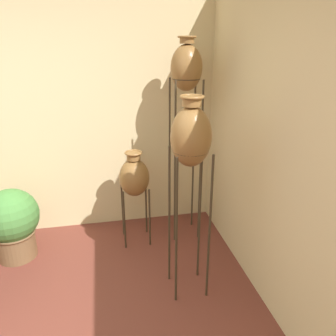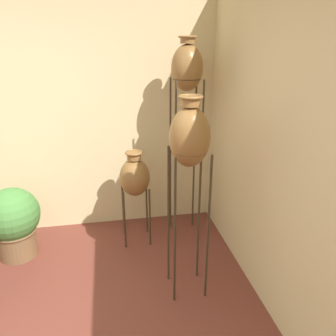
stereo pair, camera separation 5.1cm
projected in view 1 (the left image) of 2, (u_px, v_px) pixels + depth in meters
wall_back at (17, 117)px, 3.47m from camera, size 8.27×0.06×2.70m
wall_right at (333, 180)px, 1.89m from camera, size 0.06×8.27×2.70m
vase_stand_tall at (186, 73)px, 3.22m from camera, size 0.31×0.31×2.15m
vase_stand_medium at (191, 140)px, 2.50m from camera, size 0.32×0.32×1.73m
vase_stand_short at (134, 178)px, 3.45m from camera, size 0.32×0.32×1.05m
potted_plant at (12, 222)px, 3.28m from camera, size 0.54×0.54×0.75m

